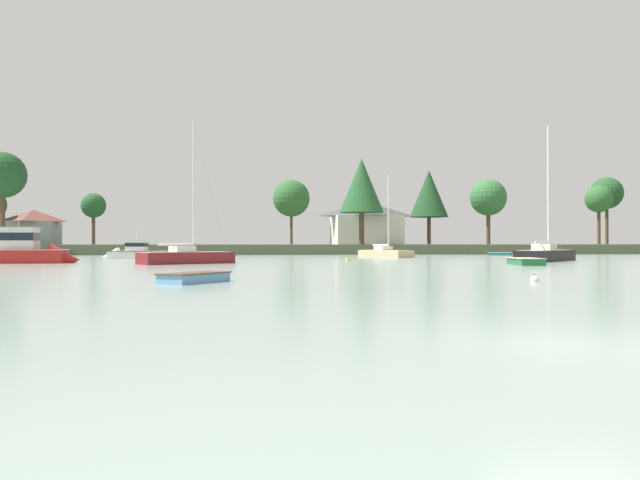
% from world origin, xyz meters
% --- Properties ---
extents(ground_plane, '(417.26, 417.26, 0.00)m').
position_xyz_m(ground_plane, '(0.00, 0.00, 0.00)').
color(ground_plane, gray).
extents(far_shore_bank, '(187.77, 44.82, 1.39)m').
position_xyz_m(far_shore_bank, '(0.00, 100.75, 0.69)').
color(far_shore_bank, '#4C563D').
rests_on(far_shore_bank, ground).
extents(sailboat_black, '(8.30, 8.49, 12.79)m').
position_xyz_m(sailboat_black, '(21.65, 44.93, 0.27)').
color(sailboat_black, black).
rests_on(sailboat_black, ground).
extents(sailboat_sand, '(5.15, 7.85, 9.76)m').
position_xyz_m(sailboat_sand, '(10.89, 61.73, 0.22)').
color(sailboat_sand, tan).
rests_on(sailboat_sand, ground).
extents(cruiser_white, '(7.01, 2.97, 3.80)m').
position_xyz_m(cruiser_white, '(-16.38, 58.78, 0.41)').
color(cruiser_white, white).
rests_on(cruiser_white, ground).
extents(cruiser_red, '(9.41, 3.67, 4.94)m').
position_xyz_m(cruiser_red, '(-22.22, 44.16, 0.63)').
color(cruiser_red, '#B2231E').
rests_on(cruiser_red, ground).
extents(dinghy_skyblue, '(2.94, 3.38, 0.56)m').
position_xyz_m(dinghy_skyblue, '(-7.02, 16.74, 0.14)').
color(dinghy_skyblue, '#669ECC').
rests_on(dinghy_skyblue, ground).
extents(dinghy_teal, '(3.18, 2.60, 0.56)m').
position_xyz_m(dinghy_teal, '(27.62, 69.54, 0.14)').
color(dinghy_teal, '#196B70').
rests_on(dinghy_teal, ground).
extents(sailboat_maroon, '(7.37, 5.78, 11.60)m').
position_xyz_m(sailboat_maroon, '(-9.35, 40.91, 0.24)').
color(sailboat_maroon, maroon).
rests_on(sailboat_maroon, ground).
extents(dinghy_green, '(2.31, 4.10, 0.70)m').
position_xyz_m(dinghy_green, '(15.34, 35.30, 0.17)').
color(dinghy_green, '#236B3D').
rests_on(dinghy_green, ground).
extents(mooring_buoy_yellow, '(0.39, 0.39, 0.44)m').
position_xyz_m(mooring_buoy_yellow, '(4.24, 47.52, 0.07)').
color(mooring_buoy_yellow, yellow).
rests_on(mooring_buoy_yellow, ground).
extents(mooring_buoy_white, '(0.35, 0.35, 0.40)m').
position_xyz_m(mooring_buoy_white, '(6.88, 16.04, 0.06)').
color(mooring_buoy_white, white).
rests_on(mooring_buoy_white, ground).
extents(mooring_buoy_green, '(0.41, 0.41, 0.47)m').
position_xyz_m(mooring_buoy_green, '(-24.54, 58.80, 0.07)').
color(mooring_buoy_green, '#1E8C47').
rests_on(mooring_buoy_green, ground).
extents(mooring_buoy_red, '(0.43, 0.43, 0.48)m').
position_xyz_m(mooring_buoy_red, '(24.96, 57.87, 0.08)').
color(mooring_buoy_red, red).
rests_on(mooring_buoy_red, ground).
extents(shore_tree_center_left, '(6.33, 6.33, 11.05)m').
position_xyz_m(shore_tree_center_left, '(3.29, 100.60, 9.25)').
color(shore_tree_center_left, brown).
rests_on(shore_tree_center_left, far_shore_bank).
extents(shore_tree_inland_a, '(6.48, 6.48, 12.51)m').
position_xyz_m(shore_tree_inland_a, '(26.19, 96.07, 9.89)').
color(shore_tree_inland_a, brown).
rests_on(shore_tree_inland_a, far_shore_bank).
extents(shore_tree_center_right, '(4.74, 4.74, 10.28)m').
position_xyz_m(shore_tree_center_right, '(56.67, 96.11, 9.21)').
color(shore_tree_center_right, brown).
rests_on(shore_tree_center_right, far_shore_bank).
extents(shore_tree_left_mid, '(6.40, 6.40, 11.42)m').
position_xyz_m(shore_tree_left_mid, '(37.76, 98.99, 9.55)').
color(shore_tree_left_mid, brown).
rests_on(shore_tree_left_mid, far_shore_bank).
extents(shore_tree_inland_c, '(3.81, 3.81, 7.95)m').
position_xyz_m(shore_tree_inland_c, '(-27.98, 94.00, 7.34)').
color(shore_tree_inland_c, brown).
rests_on(shore_tree_inland_c, far_shore_bank).
extents(shore_tree_center, '(6.13, 6.13, 12.35)m').
position_xyz_m(shore_tree_center, '(-36.76, 80.79, 10.59)').
color(shore_tree_center, brown).
rests_on(shore_tree_center, far_shore_bank).
extents(shore_tree_left, '(5.91, 5.91, 12.45)m').
position_xyz_m(shore_tree_left, '(62.11, 102.71, 10.81)').
color(shore_tree_left, brown).
rests_on(shore_tree_left, far_shore_bank).
extents(shore_tree_right_mid, '(6.38, 6.38, 12.40)m').
position_xyz_m(shore_tree_right_mid, '(11.98, 81.84, 9.82)').
color(shore_tree_right_mid, brown).
rests_on(shore_tree_right_mid, far_shore_bank).
extents(cottage_hillside, '(7.71, 7.59, 5.53)m').
position_xyz_m(cottage_hillside, '(-38.24, 98.20, 4.25)').
color(cottage_hillside, gray).
rests_on(cottage_hillside, far_shore_bank).
extents(cottage_behind_trees, '(11.60, 9.81, 7.06)m').
position_xyz_m(cottage_behind_trees, '(15.20, 94.98, 5.04)').
color(cottage_behind_trees, silver).
rests_on(cottage_behind_trees, far_shore_bank).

